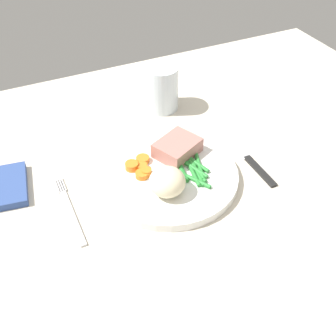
{
  "coord_description": "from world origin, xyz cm",
  "views": [
    {
      "loc": [
        -27.2,
        -49.68,
        53.35
      ],
      "look_at": [
        -3.77,
        0.55,
        4.6
      ],
      "focal_mm": 44.52,
      "sensor_mm": 36.0,
      "label": 1
    }
  ],
  "objects_px": {
    "fork": "(70,210)",
    "water_glass": "(161,91)",
    "dinner_plate": "(168,175)",
    "meat_portion": "(176,148)",
    "knife": "(244,155)"
  },
  "relations": [
    {
      "from": "meat_portion",
      "to": "fork",
      "type": "bearing_deg",
      "value": -168.92
    },
    {
      "from": "meat_portion",
      "to": "water_glass",
      "type": "xyz_separation_m",
      "value": [
        0.05,
        0.18,
        0.01
      ]
    },
    {
      "from": "meat_portion",
      "to": "water_glass",
      "type": "bearing_deg",
      "value": 73.94
    },
    {
      "from": "water_glass",
      "to": "fork",
      "type": "bearing_deg",
      "value": -140.29
    },
    {
      "from": "dinner_plate",
      "to": "knife",
      "type": "height_order",
      "value": "dinner_plate"
    },
    {
      "from": "meat_portion",
      "to": "knife",
      "type": "xyz_separation_m",
      "value": [
        0.13,
        -0.04,
        -0.03
      ]
    },
    {
      "from": "meat_portion",
      "to": "fork",
      "type": "distance_m",
      "value": 0.22
    },
    {
      "from": "water_glass",
      "to": "dinner_plate",
      "type": "bearing_deg",
      "value": -111.34
    },
    {
      "from": "fork",
      "to": "water_glass",
      "type": "relative_size",
      "value": 1.68
    },
    {
      "from": "dinner_plate",
      "to": "meat_portion",
      "type": "distance_m",
      "value": 0.06
    },
    {
      "from": "dinner_plate",
      "to": "knife",
      "type": "xyz_separation_m",
      "value": [
        0.16,
        -0.0,
        -0.01
      ]
    },
    {
      "from": "fork",
      "to": "water_glass",
      "type": "xyz_separation_m",
      "value": [
        0.27,
        0.22,
        0.04
      ]
    },
    {
      "from": "dinner_plate",
      "to": "fork",
      "type": "relative_size",
      "value": 1.52
    },
    {
      "from": "fork",
      "to": "dinner_plate",
      "type": "bearing_deg",
      "value": 1.16
    },
    {
      "from": "fork",
      "to": "knife",
      "type": "relative_size",
      "value": 0.81
    }
  ]
}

